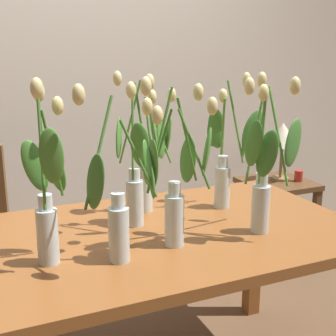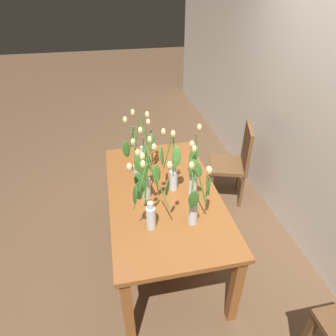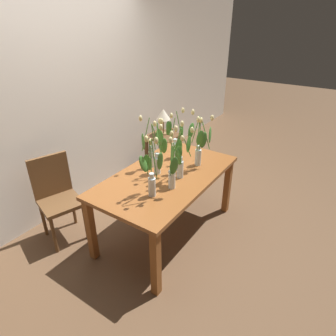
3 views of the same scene
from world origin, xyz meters
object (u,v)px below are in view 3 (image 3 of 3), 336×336
Objects in this scene: tulip_vase_5 at (199,145)px; table_lamp at (163,115)px; tulip_vase_4 at (180,157)px; dining_table at (167,182)px; pillar_candle at (171,131)px; side_table at (163,142)px; tulip_vase_6 at (175,140)px; tulip_vase_3 at (151,174)px; tulip_vase_2 at (173,172)px; dining_chair at (57,194)px; tulip_vase_0 at (159,156)px; tulip_vase_1 at (152,149)px.

tulip_vase_5 reaches higher than table_lamp.
tulip_vase_4 reaches higher than table_lamp.
dining_table is 0.35m from tulip_vase_4.
pillar_candle is at bearing 31.70° from dining_table.
tulip_vase_4 is 1.06× the size of side_table.
tulip_vase_4 reaches higher than tulip_vase_6.
tulip_vase_3 is at bearing -148.28° from side_table.
table_lamp is at bearing 35.76° from dining_table.
tulip_vase_2 is at bearing -132.38° from dining_table.
table_lamp reaches higher than pillar_candle.
tulip_vase_5 is 1.49m from table_lamp.
tulip_vase_5 is (0.37, -0.17, 0.34)m from dining_table.
tulip_vase_4 is at bearing -143.83° from pillar_candle.
tulip_vase_6 is at bearing -144.91° from pillar_candle.
pillar_candle is at bearing 33.88° from tulip_vase_2.
pillar_candle is at bearing -25.21° from side_table.
pillar_candle is (1.05, 1.05, -0.40)m from tulip_vase_5.
dining_table is 4.02× the size of table_lamp.
dining_chair is at bearing 122.86° from tulip_vase_4.
tulip_vase_3 is 1.07× the size of side_table.
tulip_vase_0 is 1.00× the size of tulip_vase_6.
tulip_vase_6 is (0.41, 0.16, 0.30)m from dining_table.
table_lamp reaches higher than side_table.
dining_chair is (-1.04, 1.12, -0.46)m from tulip_vase_5.
pillar_candle is at bearing 36.17° from tulip_vase_4.
tulip_vase_2 is 1.44× the size of table_lamp.
tulip_vase_0 reaches higher than dining_chair.
side_table is (1.48, 1.14, -0.48)m from tulip_vase_2.
dining_table is 0.50m from tulip_vase_3.
dining_chair is (-0.28, 1.05, -0.43)m from tulip_vase_3.
table_lamp is at bearing 40.17° from tulip_vase_4.
tulip_vase_1 is 0.57m from tulip_vase_3.
tulip_vase_1 is at bearing 59.69° from tulip_vase_2.
side_table is (1.23, 0.71, -0.52)m from tulip_vase_1.
tulip_vase_6 is 0.62× the size of dining_chair.
tulip_vase_1 reaches higher than dining_table.
tulip_vase_4 is 7.79× the size of pillar_candle.
tulip_vase_6 reaches higher than dining_table.
tulip_vase_6 is 1.06× the size of side_table.
tulip_vase_3 reaches higher than tulip_vase_1.
tulip_vase_0 reaches higher than pillar_candle.
table_lamp is at bearing 31.67° from tulip_vase_3.
tulip_vase_3 is 0.84m from tulip_vase_6.
tulip_vase_2 is 0.23m from tulip_vase_3.
tulip_vase_3 reaches higher than dining_chair.
dining_table is at bearing -106.95° from tulip_vase_1.
tulip_vase_0 is at bearing -120.92° from tulip_vase_1.
tulip_vase_2 is 1.31m from dining_chair.
tulip_vase_5 is at bearing -95.97° from tulip_vase_6.
dining_table is 0.53m from tulip_vase_6.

